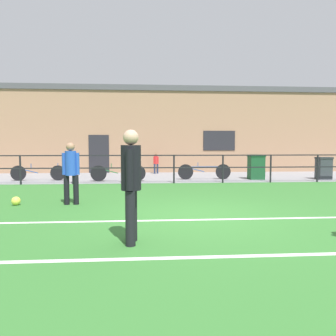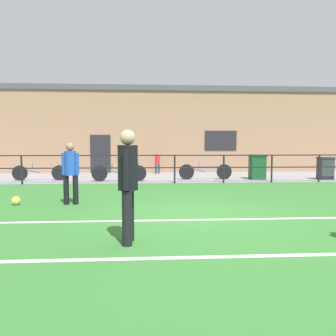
# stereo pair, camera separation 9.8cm
# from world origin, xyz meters

# --- Properties ---
(ground) EXTENTS (60.00, 44.00, 0.04)m
(ground) POSITION_xyz_m (0.00, 0.00, -0.02)
(ground) COLOR #33702D
(field_line_touchline) EXTENTS (36.00, 0.11, 0.00)m
(field_line_touchline) POSITION_xyz_m (0.00, -0.35, 0.00)
(field_line_touchline) COLOR white
(field_line_touchline) RESTS_ON ground
(field_line_hash) EXTENTS (36.00, 0.11, 0.00)m
(field_line_hash) POSITION_xyz_m (0.00, -2.52, 0.00)
(field_line_hash) COLOR white
(field_line_hash) RESTS_ON ground
(pavement_strip) EXTENTS (48.00, 5.00, 0.02)m
(pavement_strip) POSITION_xyz_m (0.00, 8.50, 0.01)
(pavement_strip) COLOR gray
(pavement_strip) RESTS_ON ground
(perimeter_fence) EXTENTS (36.07, 0.07, 1.15)m
(perimeter_fence) POSITION_xyz_m (0.00, 6.00, 0.75)
(perimeter_fence) COLOR black
(perimeter_fence) RESTS_ON ground
(clubhouse_facade) EXTENTS (28.00, 2.56, 4.83)m
(clubhouse_facade) POSITION_xyz_m (-0.00, 12.20, 2.43)
(clubhouse_facade) COLOR #A37A5B
(clubhouse_facade) RESTS_ON ground
(player_goalkeeper) EXTENTS (0.31, 0.48, 1.76)m
(player_goalkeeper) POSITION_xyz_m (-1.38, -1.82, 1.00)
(player_goalkeeper) COLOR black
(player_goalkeeper) RESTS_ON ground
(player_winger) EXTENTS (0.44, 0.28, 1.60)m
(player_winger) POSITION_xyz_m (-3.06, 1.58, 0.91)
(player_winger) COLOR black
(player_winger) RESTS_ON ground
(soccer_ball_match) EXTENTS (0.22, 0.22, 0.22)m
(soccer_ball_match) POSITION_xyz_m (-4.45, 1.57, 0.11)
(soccer_ball_match) COLOR #E5E04C
(soccer_ball_match) RESTS_ON ground
(spectator_child) EXTENTS (0.29, 0.19, 1.09)m
(spectator_child) POSITION_xyz_m (-0.57, 10.29, 0.64)
(spectator_child) COLOR #232D4C
(spectator_child) RESTS_ON pavement_strip
(bicycle_parked_0) EXTENTS (2.36, 0.04, 0.77)m
(bicycle_parked_0) POSITION_xyz_m (1.46, 7.20, 0.37)
(bicycle_parked_0) COLOR black
(bicycle_parked_0) RESTS_ON pavement_strip
(bicycle_parked_1) EXTENTS (2.30, 0.04, 0.76)m
(bicycle_parked_1) POSITION_xyz_m (-2.30, 6.74, 0.37)
(bicycle_parked_1) COLOR black
(bicycle_parked_1) RESTS_ON pavement_strip
(bicycle_parked_2) EXTENTS (2.31, 0.04, 0.75)m
(bicycle_parked_2) POSITION_xyz_m (-5.72, 7.20, 0.36)
(bicycle_parked_2) COLOR black
(bicycle_parked_2) RESTS_ON pavement_strip
(trash_bin_0) EXTENTS (0.68, 0.57, 1.10)m
(trash_bin_0) POSITION_xyz_m (3.77, 7.08, 0.57)
(trash_bin_0) COLOR #194C28
(trash_bin_0) RESTS_ON pavement_strip
(trash_bin_1) EXTENTS (0.60, 0.51, 0.99)m
(trash_bin_1) POSITION_xyz_m (6.74, 6.81, 0.52)
(trash_bin_1) COLOR #33383D
(trash_bin_1) RESTS_ON pavement_strip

